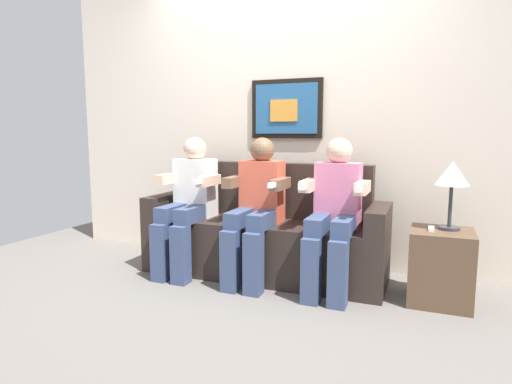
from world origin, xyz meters
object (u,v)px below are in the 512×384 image
(person_on_right, at_px, (334,209))
(spare_remote_on_table, at_px, (431,229))
(person_on_left, at_px, (188,200))
(person_in_middle, at_px, (256,204))
(couch, at_px, (264,237))
(table_lamp, at_px, (452,176))
(side_table_right, at_px, (440,267))

(person_on_right, bearing_deg, spare_remote_on_table, 3.92)
(person_on_left, bearing_deg, person_in_middle, 0.00)
(couch, relative_size, person_in_middle, 1.74)
(person_in_middle, bearing_deg, couch, 90.17)
(person_in_middle, bearing_deg, table_lamp, 4.61)
(person_on_left, xyz_separation_m, side_table_right, (1.92, 0.06, -0.36))
(couch, bearing_deg, side_table_right, -4.61)
(person_in_middle, height_order, person_on_right, same)
(couch, xyz_separation_m, person_on_left, (-0.60, -0.17, 0.29))
(side_table_right, bearing_deg, couch, 175.39)
(couch, distance_m, person_in_middle, 0.34)
(table_lamp, xyz_separation_m, spare_remote_on_table, (-0.11, -0.07, -0.35))
(person_on_left, xyz_separation_m, person_in_middle, (0.60, 0.00, 0.00))
(person_on_right, relative_size, spare_remote_on_table, 8.54)
(couch, bearing_deg, person_in_middle, -89.83)
(side_table_right, height_order, table_lamp, table_lamp)
(person_in_middle, height_order, side_table_right, person_in_middle)
(table_lamp, bearing_deg, person_on_left, -176.80)
(person_on_left, height_order, spare_remote_on_table, person_on_left)
(person_on_right, xyz_separation_m, table_lamp, (0.75, 0.11, 0.25))
(person_in_middle, distance_m, spare_remote_on_table, 1.25)
(person_in_middle, relative_size, person_on_right, 1.00)
(side_table_right, bearing_deg, person_on_right, -175.09)
(couch, height_order, table_lamp, table_lamp)
(couch, bearing_deg, spare_remote_on_table, -5.66)
(person_on_left, bearing_deg, spare_remote_on_table, 1.36)
(person_in_middle, xyz_separation_m, side_table_right, (1.31, 0.06, -0.36))
(couch, distance_m, side_table_right, 1.32)
(side_table_right, bearing_deg, person_in_middle, -177.34)
(person_on_left, distance_m, person_on_right, 1.20)
(side_table_right, xyz_separation_m, table_lamp, (0.04, 0.05, 0.61))
(person_in_middle, distance_m, person_on_right, 0.60)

